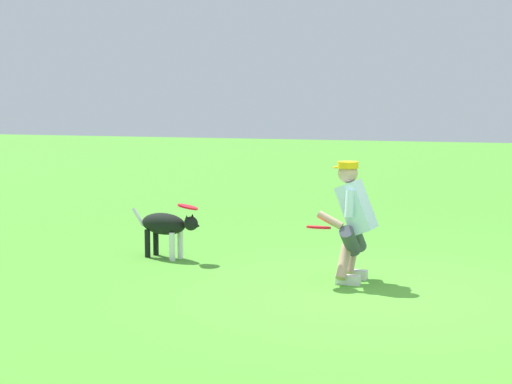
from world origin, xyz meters
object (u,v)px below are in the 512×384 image
(frisbee_flying, at_px, (188,207))
(frisbee_held, at_px, (319,227))
(person, at_px, (353,218))
(dog, at_px, (167,226))

(frisbee_flying, height_order, frisbee_held, frisbee_flying)
(person, distance_m, dog, 2.49)
(frisbee_flying, relative_size, frisbee_held, 0.97)
(dog, distance_m, frisbee_held, 2.23)
(frisbee_flying, bearing_deg, dog, -11.78)
(person, height_order, frisbee_flying, person)
(person, relative_size, dog, 1.23)
(person, distance_m, frisbee_flying, 2.15)
(person, xyz_separation_m, frisbee_held, (0.32, 0.22, -0.09))
(frisbee_flying, xyz_separation_m, frisbee_held, (-1.79, 0.61, -0.05))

